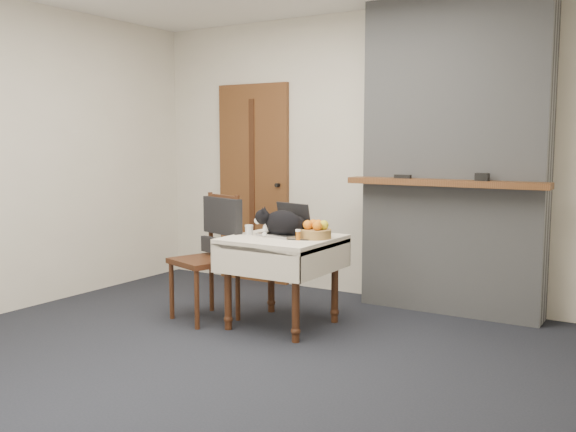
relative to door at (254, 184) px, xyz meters
name	(u,v)px	position (x,y,z in m)	size (l,w,h in m)	color
ground	(234,353)	(1.20, -1.97, -1.00)	(4.50, 4.50, 0.00)	black
room_shell	(271,94)	(1.20, -1.51, 0.76)	(4.52, 4.01, 2.61)	beige
door	(254,184)	(0.00, 0.00, 0.00)	(0.82, 0.10, 2.00)	brown
chimney	(454,157)	(2.10, -0.13, 0.30)	(1.62, 0.48, 2.60)	gray
side_table	(282,251)	(1.13, -1.24, -0.41)	(0.78, 0.78, 0.70)	#3E1E11
laptop	(287,228)	(1.12, -1.16, -0.24)	(0.39, 0.35, 0.25)	#B7B7BC
cat	(284,224)	(1.14, -1.24, -0.20)	(0.49, 0.29, 0.23)	black
cream_jar	(249,230)	(0.84, -1.27, -0.26)	(0.07, 0.07, 0.08)	silver
pill_bottle	(298,235)	(1.32, -1.32, -0.26)	(0.04, 0.04, 0.08)	#A95914
fruit_basket	(315,231)	(1.38, -1.17, -0.24)	(0.24, 0.24, 0.14)	#AD7F45
desk_clutter	(307,239)	(1.35, -1.25, -0.30)	(0.14, 0.02, 0.01)	black
chair	(215,239)	(0.53, -1.33, -0.36)	(0.57, 0.56, 1.01)	#3E1E11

